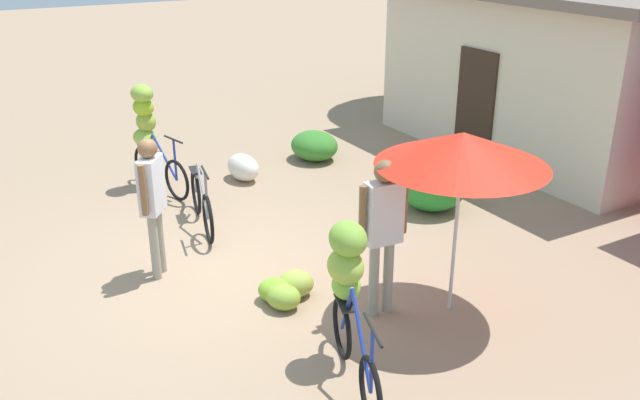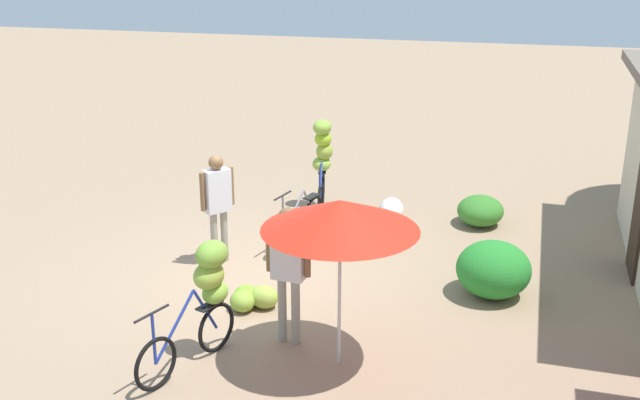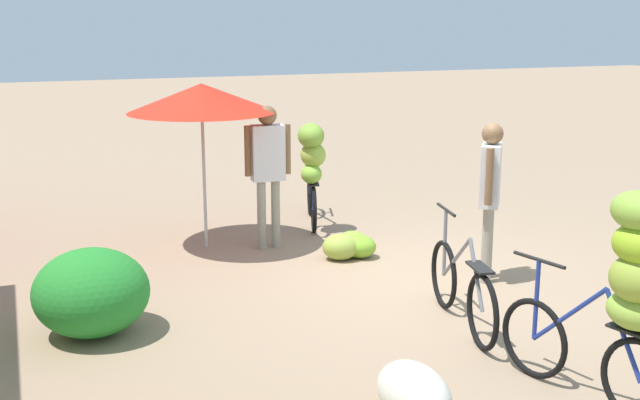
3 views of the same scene
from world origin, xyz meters
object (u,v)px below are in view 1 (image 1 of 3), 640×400
at_px(bicycle_leftmost, 148,128).
at_px(market_umbrella, 462,149).
at_px(bicycle_center_loaded, 349,284).
at_px(bicycle_near_pile, 202,203).
at_px(produce_sack, 243,167).
at_px(banana_pile_on_ground, 286,290).
at_px(building_low, 540,70).
at_px(person_vendor, 152,193).
at_px(person_bystander, 383,222).

bearing_deg(bicycle_leftmost, market_umbrella, 18.22).
height_order(market_umbrella, bicycle_center_loaded, market_umbrella).
distance_m(bicycle_near_pile, produce_sack, 1.93).
xyz_separation_m(bicycle_near_pile, banana_pile_on_ground, (2.39, 0.09, -0.22)).
bearing_deg(bicycle_center_loaded, bicycle_near_pile, -179.05).
xyz_separation_m(building_low, person_vendor, (1.33, -7.65, -0.44)).
relative_size(building_low, bicycle_near_pile, 3.59).
bearing_deg(bicycle_leftmost, bicycle_center_loaded, 2.10).
height_order(bicycle_leftmost, person_vendor, person_vendor).
bearing_deg(person_vendor, market_umbrella, 47.24).
xyz_separation_m(bicycle_near_pile, produce_sack, (-1.45, 1.26, -0.15)).
relative_size(bicycle_center_loaded, produce_sack, 2.25).
relative_size(building_low, banana_pile_on_ground, 7.77).
height_order(banana_pile_on_ground, person_vendor, person_vendor).
relative_size(building_low, market_umbrella, 2.97).
xyz_separation_m(market_umbrella, bicycle_leftmost, (-5.31, -1.75, -0.87)).
xyz_separation_m(bicycle_center_loaded, person_vendor, (-2.70, -1.02, 0.17)).
height_order(bicycle_near_pile, person_bystander, person_bystander).
bearing_deg(bicycle_center_loaded, banana_pile_on_ground, 178.77).
bearing_deg(building_low, bicycle_leftmost, -103.25).
bearing_deg(bicycle_near_pile, bicycle_leftmost, -175.62).
bearing_deg(banana_pile_on_ground, market_umbrella, 55.25).
relative_size(market_umbrella, bicycle_leftmost, 1.22).
bearing_deg(bicycle_center_loaded, person_vendor, -159.20).
relative_size(person_vendor, person_bystander, 0.98).
bearing_deg(bicycle_center_loaded, person_bystander, 127.84).
height_order(building_low, bicycle_center_loaded, building_low).
relative_size(market_umbrella, person_vendor, 1.18).
distance_m(bicycle_leftmost, banana_pile_on_ground, 4.36).
bearing_deg(market_umbrella, building_low, 126.06).
xyz_separation_m(person_vendor, person_bystander, (2.06, 1.84, 0.03)).
relative_size(bicycle_leftmost, person_vendor, 0.97).
distance_m(bicycle_leftmost, produce_sack, 1.66).
distance_m(building_low, bicycle_center_loaded, 7.78).
height_order(market_umbrella, banana_pile_on_ground, market_umbrella).
distance_m(banana_pile_on_ground, person_bystander, 1.44).
relative_size(bicycle_leftmost, person_bystander, 0.94).
xyz_separation_m(market_umbrella, produce_sack, (-4.89, -0.34, -1.65)).
distance_m(banana_pile_on_ground, produce_sack, 4.01).
bearing_deg(bicycle_center_loaded, produce_sack, 167.01).
bearing_deg(building_low, produce_sack, -102.30).
bearing_deg(person_bystander, bicycle_center_loaded, -52.16).
xyz_separation_m(building_low, market_umbrella, (3.71, -5.09, 0.36)).
height_order(building_low, banana_pile_on_ground, building_low).
distance_m(building_low, market_umbrella, 6.30).
height_order(produce_sack, person_bystander, person_bystander).
distance_m(market_umbrella, bicycle_leftmost, 5.66).
bearing_deg(banana_pile_on_ground, produce_sack, 163.02).
distance_m(bicycle_center_loaded, produce_sack, 5.39).
relative_size(bicycle_near_pile, person_bystander, 0.95).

